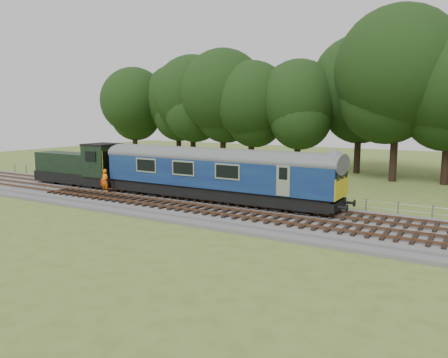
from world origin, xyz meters
The scene contains 9 objects.
ground centered at (0.00, 0.00, 0.00)m, with size 120.00×120.00×0.00m, color #546726.
ballast centered at (0.00, 0.00, 0.17)m, with size 70.00×7.00×0.35m, color #4C4C4F.
track_north centered at (0.00, 1.40, 0.42)m, with size 67.20×2.40×0.21m.
track_south centered at (0.00, -1.60, 0.42)m, with size 67.20×2.40×0.21m.
fence centered at (0.00, 4.50, 0.00)m, with size 64.00×0.12×1.00m, color #6B6054, non-canonical shape.
tree_line centered at (0.00, 22.00, 0.00)m, with size 70.00×8.00×18.00m, color black, non-canonical shape.
dmu_railcar centered at (-3.83, 1.40, 2.61)m, with size 18.05×2.86×3.88m.
shunter_loco centered at (-17.75, 1.40, 1.97)m, with size 8.91×2.60×3.38m.
worker centered at (-12.99, -0.40, 1.30)m, with size 0.69×0.46×1.90m, color orange.
Camera 1 is at (12.48, -24.63, 6.54)m, focal length 35.00 mm.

